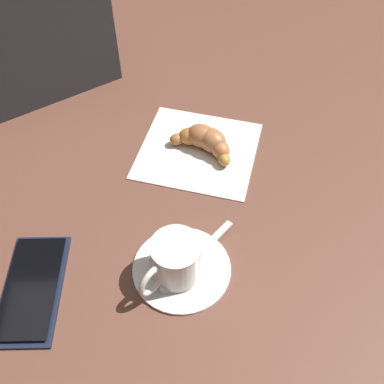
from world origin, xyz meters
name	(u,v)px	position (x,y,z in m)	size (l,w,h in m)	color
ground_plane	(180,196)	(0.00, 0.00, 0.00)	(1.80, 1.80, 0.00)	brown
saucer	(183,268)	(-0.12, 0.00, 0.00)	(0.12, 0.12, 0.01)	white
espresso_cup	(176,259)	(-0.13, 0.01, 0.04)	(0.08, 0.08, 0.06)	white
teaspoon	(187,267)	(-0.12, 0.00, 0.01)	(0.11, 0.10, 0.01)	silver
sugar_packet	(172,248)	(-0.09, 0.01, 0.01)	(0.06, 0.02, 0.01)	beige
napkin	(199,150)	(0.09, -0.03, 0.00)	(0.17, 0.18, 0.00)	white
croissant	(207,140)	(0.09, -0.04, 0.02)	(0.08, 0.10, 0.04)	#BE8135
cell_phone	(34,288)	(-0.14, 0.18, 0.00)	(0.15, 0.07, 0.01)	#181F36
laptop_bag	(12,34)	(0.26, 0.26, 0.11)	(0.31, 0.12, 0.22)	#2F2F34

